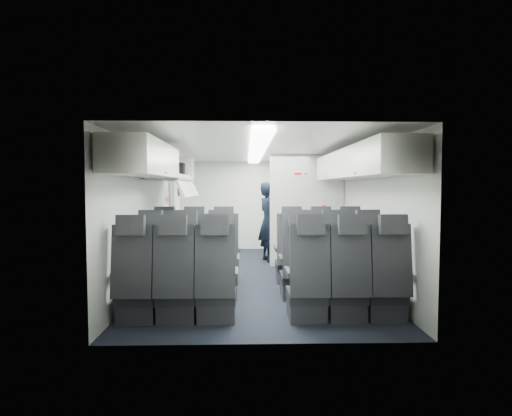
{
  "coord_description": "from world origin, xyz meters",
  "views": [
    {
      "loc": [
        -0.19,
        -6.8,
        1.53
      ],
      "look_at": [
        0.0,
        0.4,
        1.15
      ],
      "focal_mm": 28.0,
      "sensor_mm": 36.0,
      "label": 1
    }
  ],
  "objects_px": {
    "galley_unit": "(293,211)",
    "flight_attendant": "(268,221)",
    "seat_row_rear": "(262,286)",
    "seat_row_front": "(258,258)",
    "seat_row_mid": "(259,270)",
    "boarding_door": "(176,215)",
    "carry_on_bag": "(173,170)"
  },
  "relations": [
    {
      "from": "seat_row_rear",
      "to": "flight_attendant",
      "type": "relative_size",
      "value": 2.03
    },
    {
      "from": "seat_row_front",
      "to": "carry_on_bag",
      "type": "height_order",
      "value": "carry_on_bag"
    },
    {
      "from": "seat_row_front",
      "to": "seat_row_mid",
      "type": "xyz_separation_m",
      "value": [
        0.0,
        -0.9,
        0.0
      ]
    },
    {
      "from": "seat_row_mid",
      "to": "flight_attendant",
      "type": "height_order",
      "value": "flight_attendant"
    },
    {
      "from": "boarding_door",
      "to": "seat_row_front",
      "type": "bearing_deg",
      "value": -51.84
    },
    {
      "from": "seat_row_mid",
      "to": "galley_unit",
      "type": "bearing_deg",
      "value": 77.12
    },
    {
      "from": "seat_row_rear",
      "to": "galley_unit",
      "type": "distance_m",
      "value": 5.17
    },
    {
      "from": "seat_row_front",
      "to": "carry_on_bag",
      "type": "xyz_separation_m",
      "value": [
        -1.43,
        0.61,
        1.42
      ]
    },
    {
      "from": "carry_on_bag",
      "to": "boarding_door",
      "type": "bearing_deg",
      "value": 96.26
    },
    {
      "from": "seat_row_front",
      "to": "flight_attendant",
      "type": "xyz_separation_m",
      "value": [
        0.28,
        1.92,
        0.42
      ]
    },
    {
      "from": "seat_row_front",
      "to": "seat_row_mid",
      "type": "bearing_deg",
      "value": -90.0
    },
    {
      "from": "flight_attendant",
      "to": "galley_unit",
      "type": "bearing_deg",
      "value": -45.62
    },
    {
      "from": "carry_on_bag",
      "to": "seat_row_rear",
      "type": "bearing_deg",
      "value": -61.0
    },
    {
      "from": "seat_row_mid",
      "to": "boarding_door",
      "type": "bearing_deg",
      "value": 118.77
    },
    {
      "from": "boarding_door",
      "to": "carry_on_bag",
      "type": "distance_m",
      "value": 1.72
    },
    {
      "from": "flight_attendant",
      "to": "carry_on_bag",
      "type": "distance_m",
      "value": 2.38
    },
    {
      "from": "galley_unit",
      "to": "seat_row_front",
      "type": "bearing_deg",
      "value": -106.28
    },
    {
      "from": "seat_row_mid",
      "to": "seat_row_rear",
      "type": "relative_size",
      "value": 1.0
    },
    {
      "from": "galley_unit",
      "to": "flight_attendant",
      "type": "distance_m",
      "value": 1.5
    },
    {
      "from": "seat_row_front",
      "to": "boarding_door",
      "type": "height_order",
      "value": "boarding_door"
    },
    {
      "from": "seat_row_rear",
      "to": "galley_unit",
      "type": "height_order",
      "value": "galley_unit"
    },
    {
      "from": "seat_row_rear",
      "to": "flight_attendant",
      "type": "bearing_deg",
      "value": 85.72
    },
    {
      "from": "galley_unit",
      "to": "boarding_door",
      "type": "bearing_deg",
      "value": -155.72
    },
    {
      "from": "seat_row_rear",
      "to": "carry_on_bag",
      "type": "bearing_deg",
      "value": 120.71
    },
    {
      "from": "galley_unit",
      "to": "flight_attendant",
      "type": "xyz_separation_m",
      "value": [
        -0.67,
        -1.33,
        -0.13
      ]
    },
    {
      "from": "galley_unit",
      "to": "flight_attendant",
      "type": "height_order",
      "value": "galley_unit"
    },
    {
      "from": "seat_row_front",
      "to": "flight_attendant",
      "type": "relative_size",
      "value": 2.03
    },
    {
      "from": "seat_row_front",
      "to": "carry_on_bag",
      "type": "relative_size",
      "value": 8.41
    },
    {
      "from": "carry_on_bag",
      "to": "seat_row_front",
      "type": "bearing_deg",
      "value": -24.85
    },
    {
      "from": "galley_unit",
      "to": "boarding_door",
      "type": "height_order",
      "value": "galley_unit"
    },
    {
      "from": "seat_row_mid",
      "to": "carry_on_bag",
      "type": "xyz_separation_m",
      "value": [
        -1.43,
        1.51,
        1.42
      ]
    },
    {
      "from": "seat_row_mid",
      "to": "seat_row_rear",
      "type": "height_order",
      "value": "same"
    }
  ]
}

